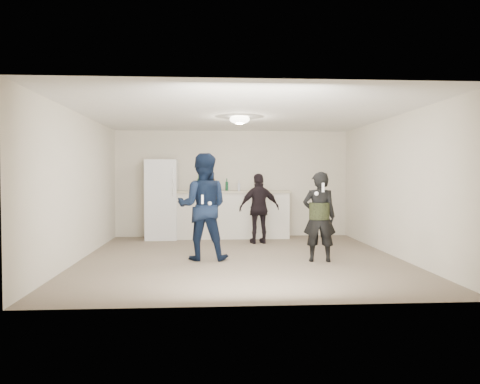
{
  "coord_description": "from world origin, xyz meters",
  "views": [
    {
      "loc": [
        -0.55,
        -8.1,
        1.44
      ],
      "look_at": [
        0.0,
        0.2,
        1.15
      ],
      "focal_mm": 35.0,
      "sensor_mm": 36.0,
      "label": 1
    }
  ],
  "objects": [
    {
      "name": "spectator",
      "position": [
        0.51,
        1.76,
        0.74
      ],
      "size": [
        0.92,
        0.5,
        1.49
      ],
      "primitive_type": "imported",
      "rotation": [
        0.0,
        0.0,
        3.31
      ],
      "color": "black",
      "rests_on": "floor"
    },
    {
      "name": "wall_back",
      "position": [
        0.0,
        3.0,
        1.25
      ],
      "size": [
        6.0,
        0.0,
        6.0
      ],
      "primitive_type": "plane",
      "rotation": [
        1.57,
        0.0,
        0.0
      ],
      "color": "beige",
      "rests_on": "floor"
    },
    {
      "name": "ceiling",
      "position": [
        0.0,
        0.0,
        2.5
      ],
      "size": [
        6.0,
        6.0,
        0.0
      ],
      "primitive_type": "plane",
      "rotation": [
        3.14,
        0.0,
        0.0
      ],
      "color": "silver",
      "rests_on": "wall_back"
    },
    {
      "name": "wall_front",
      "position": [
        0.0,
        -3.0,
        1.25
      ],
      "size": [
        6.0,
        0.0,
        6.0
      ],
      "primitive_type": "plane",
      "rotation": [
        -1.57,
        0.0,
        0.0
      ],
      "color": "beige",
      "rests_on": "floor"
    },
    {
      "name": "floor",
      "position": [
        0.0,
        0.0,
        0.0
      ],
      "size": [
        6.0,
        6.0,
        0.0
      ],
      "primitive_type": "plane",
      "color": "#6B5B4C",
      "rests_on": "ground"
    },
    {
      "name": "bottle_cluster",
      "position": [
        -0.41,
        2.71,
        1.2
      ],
      "size": [
        0.98,
        0.36,
        0.28
      ],
      "color": "#164F1F",
      "rests_on": "counter_top"
    },
    {
      "name": "woman",
      "position": [
        1.29,
        -0.4,
        0.75
      ],
      "size": [
        0.59,
        0.42,
        1.51
      ],
      "primitive_type": "imported",
      "rotation": [
        0.0,
        0.0,
        3.03
      ],
      "color": "black",
      "rests_on": "floor"
    },
    {
      "name": "fridge_handle",
      "position": [
        -1.34,
        2.23,
        1.3
      ],
      "size": [
        0.02,
        0.02,
        0.6
      ],
      "primitive_type": "cylinder",
      "color": "silver",
      "rests_on": "fridge"
    },
    {
      "name": "counter_top",
      "position": [
        -0.03,
        2.67,
        1.07
      ],
      "size": [
        2.68,
        0.64,
        0.04
      ],
      "primitive_type": "cube",
      "color": "#B7B08E",
      "rests_on": "counter"
    },
    {
      "name": "counter",
      "position": [
        -0.03,
        2.67,
        0.53
      ],
      "size": [
        2.6,
        0.56,
        1.05
      ],
      "primitive_type": "cube",
      "color": "silver",
      "rests_on": "floor"
    },
    {
      "name": "nunchuk_woman",
      "position": [
        1.19,
        -0.62,
        1.15
      ],
      "size": [
        0.07,
        0.07,
        0.07
      ],
      "primitive_type": "sphere",
      "color": "white",
      "rests_on": "woman"
    },
    {
      "name": "camo_shorts",
      "position": [
        1.29,
        -0.4,
        0.85
      ],
      "size": [
        0.34,
        0.34,
        0.28
      ],
      "primitive_type": "cylinder",
      "color": "#2A3518",
      "rests_on": "woman"
    },
    {
      "name": "wall_left",
      "position": [
        -2.75,
        0.0,
        1.25
      ],
      "size": [
        0.0,
        6.0,
        6.0
      ],
      "primitive_type": "plane",
      "rotation": [
        1.57,
        0.0,
        1.57
      ],
      "color": "beige",
      "rests_on": "floor"
    },
    {
      "name": "man",
      "position": [
        -0.66,
        -0.09,
        0.91
      ],
      "size": [
        0.95,
        0.77,
        1.82
      ],
      "primitive_type": "imported",
      "rotation": [
        0.0,
        0.0,
        3.05
      ],
      "color": "#0F2042",
      "rests_on": "floor"
    },
    {
      "name": "remote_woman",
      "position": [
        1.29,
        -0.65,
        1.25
      ],
      "size": [
        0.04,
        0.04,
        0.15
      ],
      "primitive_type": "cube",
      "color": "white",
      "rests_on": "woman"
    },
    {
      "name": "fridge",
      "position": [
        -1.62,
        2.6,
        0.9
      ],
      "size": [
        0.7,
        0.7,
        1.8
      ],
      "primitive_type": "cube",
      "color": "white",
      "rests_on": "floor"
    },
    {
      "name": "nunchuk_man",
      "position": [
        -0.54,
        -0.34,
        0.98
      ],
      "size": [
        0.07,
        0.07,
        0.07
      ],
      "primitive_type": "sphere",
      "color": "silver",
      "rests_on": "man"
    },
    {
      "name": "wall_right",
      "position": [
        2.75,
        0.0,
        1.25
      ],
      "size": [
        0.0,
        6.0,
        6.0
      ],
      "primitive_type": "plane",
      "rotation": [
        1.57,
        0.0,
        -1.57
      ],
      "color": "beige",
      "rests_on": "floor"
    },
    {
      "name": "remote_man",
      "position": [
        -0.66,
        -0.37,
        1.05
      ],
      "size": [
        0.04,
        0.04,
        0.15
      ],
      "primitive_type": "cube",
      "color": "white",
      "rests_on": "man"
    },
    {
      "name": "ceiling_dome",
      "position": [
        0.0,
        0.3,
        2.45
      ],
      "size": [
        0.36,
        0.36,
        0.16
      ],
      "primitive_type": "ellipsoid",
      "color": "white",
      "rests_on": "ceiling"
    },
    {
      "name": "shaker",
      "position": [
        -0.84,
        2.79,
        1.18
      ],
      "size": [
        0.08,
        0.08,
        0.17
      ],
      "primitive_type": "cylinder",
      "color": "silver",
      "rests_on": "counter_top"
    }
  ]
}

